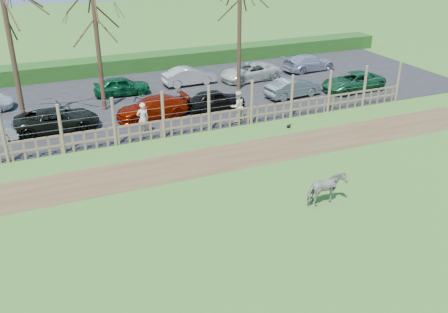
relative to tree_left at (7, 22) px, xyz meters
name	(u,v)px	position (x,y,z in m)	size (l,w,h in m)	color
ground	(226,212)	(6.50, -12.50, -5.62)	(120.00, 120.00, 0.00)	olive
dirt_strip	(187,165)	(6.50, -8.00, -5.61)	(34.00, 2.80, 0.01)	brown
asphalt	(134,100)	(6.50, 2.00, -5.60)	(44.00, 13.00, 0.04)	#232326
hedge	(110,66)	(6.50, 9.00, -5.07)	(46.00, 2.00, 1.10)	#1E4716
fence	(164,123)	(6.50, -4.50, -4.81)	(30.16, 0.16, 2.50)	brown
tree_left	(7,22)	(0.00, 0.00, 0.00)	(4.80, 4.80, 7.88)	#3D2B1E
tree_mid	(96,27)	(4.50, 1.00, -0.75)	(4.80, 4.80, 6.83)	#3D2B1E
tree_right	(240,9)	(13.50, 1.50, -0.37)	(4.80, 4.80, 7.35)	#3D2B1E
zebra	(326,189)	(10.33, -13.49, -4.96)	(0.71, 1.56, 1.32)	gray
visitor_a	(143,119)	(5.64, -3.71, -4.71)	(0.63, 0.41, 1.72)	beige
visitor_b	(238,106)	(10.93, -3.90, -4.71)	(0.84, 0.65, 1.72)	#F1E6C1
crow	(289,126)	(13.10, -5.84, -5.51)	(0.26, 0.19, 0.21)	black
car_2	(57,120)	(1.60, -1.35, -4.98)	(1.99, 4.32, 1.20)	black
car_3	(152,108)	(6.74, -1.51, -4.98)	(1.68, 4.13, 1.20)	#8A1301
car_4	(216,100)	(10.56, -1.60, -4.98)	(1.42, 3.52, 1.20)	black
car_5	(293,88)	(15.96, -1.33, -4.98)	(1.27, 3.64, 1.20)	slate
car_6	(353,82)	(20.25, -1.75, -4.98)	(1.99, 4.32, 1.20)	#18572E
car_10	(122,86)	(6.09, 3.28, -4.98)	(1.42, 3.52, 1.20)	#0D542B
car_11	(189,76)	(10.83, 3.78, -4.98)	(1.27, 3.64, 1.20)	#BABAB3
car_12	(250,72)	(15.10, 3.13, -4.98)	(1.99, 4.32, 1.20)	silver
car_13	(309,63)	(20.26, 3.64, -4.98)	(1.68, 4.13, 1.20)	#AFAEC8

